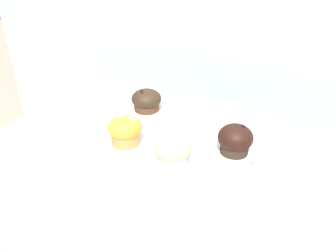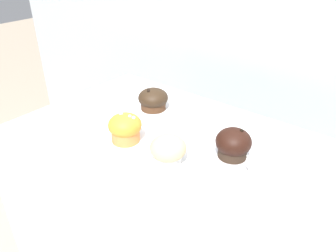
{
  "view_description": "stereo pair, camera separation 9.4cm",
  "coord_description": "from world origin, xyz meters",
  "px_view_note": "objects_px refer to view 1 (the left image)",
  "views": [
    {
      "loc": [
        0.4,
        -0.68,
        1.42
      ],
      "look_at": [
        -0.03,
        0.01,
        0.95
      ],
      "focal_mm": 35.0,
      "sensor_mm": 36.0,
      "label": 1
    },
    {
      "loc": [
        0.48,
        -0.63,
        1.42
      ],
      "look_at": [
        -0.03,
        0.01,
        0.95
      ],
      "focal_mm": 35.0,
      "sensor_mm": 36.0,
      "label": 2
    }
  ],
  "objects_px": {
    "muffin_front_left": "(173,149)",
    "serving_plate": "(232,198)",
    "muffin_back_left": "(146,100)",
    "muffin_back_right": "(235,140)",
    "muffin_front_center": "(125,130)"
  },
  "relations": [
    {
      "from": "muffin_back_right",
      "to": "muffin_front_center",
      "type": "bearing_deg",
      "value": -156.56
    },
    {
      "from": "muffin_back_left",
      "to": "muffin_front_left",
      "type": "bearing_deg",
      "value": -41.9
    },
    {
      "from": "muffin_back_right",
      "to": "serving_plate",
      "type": "bearing_deg",
      "value": -69.18
    },
    {
      "from": "muffin_back_right",
      "to": "muffin_front_left",
      "type": "height_order",
      "value": "muffin_back_right"
    },
    {
      "from": "muffin_back_left",
      "to": "muffin_back_right",
      "type": "bearing_deg",
      "value": -13.2
    },
    {
      "from": "muffin_front_left",
      "to": "muffin_back_left",
      "type": "bearing_deg",
      "value": 138.1
    },
    {
      "from": "serving_plate",
      "to": "muffin_back_right",
      "type": "bearing_deg",
      "value": 110.82
    },
    {
      "from": "muffin_front_left",
      "to": "serving_plate",
      "type": "height_order",
      "value": "muffin_front_left"
    },
    {
      "from": "muffin_back_left",
      "to": "serving_plate",
      "type": "distance_m",
      "value": 0.5
    },
    {
      "from": "muffin_back_left",
      "to": "serving_plate",
      "type": "bearing_deg",
      "value": -32.12
    },
    {
      "from": "muffin_back_right",
      "to": "serving_plate",
      "type": "relative_size",
      "value": 0.52
    },
    {
      "from": "muffin_front_left",
      "to": "serving_plate",
      "type": "distance_m",
      "value": 0.2
    },
    {
      "from": "muffin_back_left",
      "to": "muffin_front_left",
      "type": "distance_m",
      "value": 0.31
    },
    {
      "from": "muffin_front_center",
      "to": "muffin_back_right",
      "type": "bearing_deg",
      "value": 23.44
    },
    {
      "from": "muffin_back_right",
      "to": "serving_plate",
      "type": "xyz_separation_m",
      "value": [
        0.07,
        -0.18,
        -0.04
      ]
    }
  ]
}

